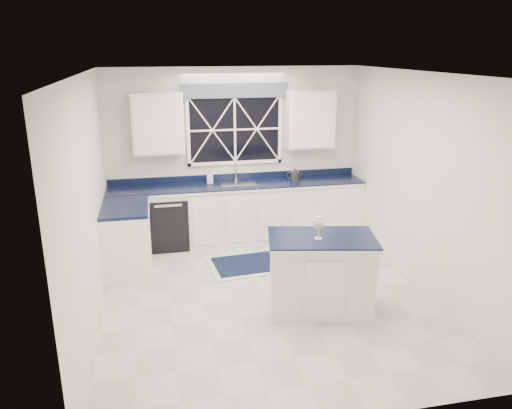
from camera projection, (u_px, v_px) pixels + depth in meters
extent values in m
plane|color=#BBBBB6|center=(266.00, 296.00, 6.23)|extent=(4.50, 4.50, 0.00)
cube|color=silver|center=(235.00, 154.00, 7.93)|extent=(4.00, 0.10, 2.70)
cube|color=white|center=(238.00, 214.00, 7.92)|extent=(3.98, 0.60, 0.90)
cube|color=white|center=(127.00, 240.00, 6.84)|extent=(0.60, 1.00, 0.90)
cube|color=black|center=(238.00, 185.00, 7.77)|extent=(3.98, 0.64, 0.04)
cube|color=black|center=(169.00, 221.00, 7.71)|extent=(0.60, 0.58, 0.82)
cube|color=black|center=(235.00, 129.00, 7.78)|extent=(1.40, 0.02, 1.00)
cube|color=#505D6E|center=(235.00, 90.00, 7.54)|extent=(1.65, 0.04, 0.22)
cube|color=white|center=(158.00, 123.00, 7.37)|extent=(0.75, 0.34, 0.90)
cube|color=white|center=(310.00, 119.00, 7.83)|extent=(0.75, 0.34, 0.90)
cylinder|color=#B3B3B5|center=(236.00, 179.00, 7.97)|extent=(0.05, 0.05, 0.04)
cylinder|color=#B3B3B5|center=(236.00, 171.00, 7.93)|extent=(0.02, 0.02, 0.28)
cylinder|color=#B3B3B5|center=(237.00, 164.00, 7.80)|extent=(0.02, 0.18, 0.02)
cube|color=white|center=(321.00, 275.00, 5.82)|extent=(1.27, 0.89, 0.87)
cube|color=black|center=(322.00, 239.00, 5.68)|extent=(1.34, 0.96, 0.04)
cube|color=beige|center=(258.00, 263.00, 7.17)|extent=(1.47, 0.97, 0.01)
cube|color=black|center=(258.00, 262.00, 7.17)|extent=(1.30, 0.81, 0.01)
cylinder|color=#313234|center=(295.00, 176.00, 8.00)|extent=(0.19, 0.19, 0.13)
cone|color=#313234|center=(295.00, 170.00, 7.97)|extent=(0.16, 0.16, 0.06)
torus|color=#313234|center=(290.00, 175.00, 8.00)|extent=(0.11, 0.04, 0.11)
cylinder|color=#313234|center=(301.00, 175.00, 7.99)|extent=(0.07, 0.03, 0.08)
cylinder|color=silver|center=(318.00, 238.00, 5.63)|extent=(0.09, 0.09, 0.01)
cylinder|color=silver|center=(318.00, 232.00, 5.60)|extent=(0.01, 0.01, 0.14)
ellipsoid|color=silver|center=(319.00, 222.00, 5.57)|extent=(0.11, 0.11, 0.14)
cylinder|color=#DCD074|center=(319.00, 225.00, 5.57)|extent=(0.09, 0.09, 0.06)
imported|color=silver|center=(210.00, 177.00, 7.79)|extent=(0.10, 0.10, 0.21)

